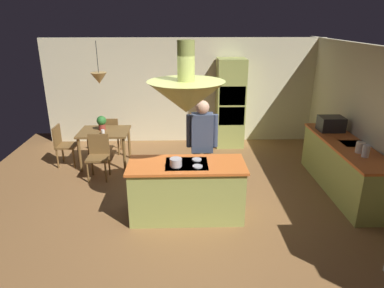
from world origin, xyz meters
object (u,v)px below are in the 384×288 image
(oven_tower, at_px, (230,103))
(chair_facing_island, at_px, (98,153))
(microwave_on_counter, at_px, (331,124))
(person_at_island, at_px, (202,143))
(canister_flour, at_px, (366,151))
(cup_on_table, at_px, (103,132))
(canister_sugar, at_px, (360,147))
(chair_at_corner, at_px, (63,143))
(potted_plant_on_table, at_px, (102,122))
(kitchen_island, at_px, (187,190))
(chair_by_back_wall, at_px, (111,133))
(cooking_pot_on_cooktop, at_px, (176,162))
(dining_table, at_px, (104,136))

(oven_tower, xyz_separation_m, chair_facing_island, (-2.80, -1.77, -0.55))
(chair_facing_island, relative_size, microwave_on_counter, 1.89)
(person_at_island, bearing_deg, chair_facing_island, 157.36)
(person_at_island, bearing_deg, oven_tower, 72.26)
(person_at_island, relative_size, canister_flour, 8.63)
(cup_on_table, bearing_deg, canister_sugar, -18.73)
(oven_tower, bearing_deg, cup_on_table, -154.11)
(chair_at_corner, xyz_separation_m, potted_plant_on_table, (0.84, 0.08, 0.42))
(person_at_island, bearing_deg, kitchen_island, -112.60)
(kitchen_island, bearing_deg, potted_plant_on_table, 128.77)
(chair_by_back_wall, relative_size, microwave_on_counter, 1.89)
(oven_tower, xyz_separation_m, chair_by_back_wall, (-2.80, -0.52, -0.55))
(chair_facing_island, distance_m, canister_sugar, 4.70)
(kitchen_island, distance_m, cup_on_table, 2.55)
(chair_by_back_wall, relative_size, cup_on_table, 9.67)
(chair_by_back_wall, bearing_deg, potted_plant_on_table, 84.51)
(chair_facing_island, bearing_deg, chair_at_corner, 144.79)
(chair_facing_island, xyz_separation_m, microwave_on_counter, (4.54, 0.06, 0.54))
(kitchen_island, distance_m, person_at_island, 0.89)
(person_at_island, relative_size, cup_on_table, 19.21)
(oven_tower, height_order, person_at_island, oven_tower)
(oven_tower, distance_m, potted_plant_on_table, 3.05)
(person_at_island, bearing_deg, chair_by_back_wall, 133.49)
(chair_at_corner, bearing_deg, chair_facing_island, -125.21)
(oven_tower, height_order, canister_flour, oven_tower)
(chair_facing_island, relative_size, potted_plant_on_table, 2.90)
(potted_plant_on_table, height_order, cup_on_table, potted_plant_on_table)
(potted_plant_on_table, bearing_deg, chair_facing_island, -85.77)
(chair_at_corner, relative_size, canister_flour, 4.34)
(canister_sugar, height_order, cooking_pot_on_cooktop, canister_sugar)
(oven_tower, bearing_deg, kitchen_island, -108.74)
(chair_facing_island, bearing_deg, canister_sugar, -13.69)
(cooking_pot_on_cooktop, bearing_deg, kitchen_island, 39.09)
(kitchen_island, xyz_separation_m, canister_flour, (2.84, 0.19, 0.55))
(kitchen_island, bearing_deg, oven_tower, 71.26)
(potted_plant_on_table, xyz_separation_m, cup_on_table, (0.08, -0.29, -0.12))
(dining_table, bearing_deg, chair_at_corner, -180.00)
(canister_sugar, height_order, microwave_on_counter, microwave_on_counter)
(kitchen_island, distance_m, cooking_pot_on_cooktop, 0.57)
(chair_facing_island, relative_size, cooking_pot_on_cooktop, 4.83)
(person_at_island, distance_m, canister_sugar, 2.58)
(potted_plant_on_table, height_order, microwave_on_counter, microwave_on_counter)
(dining_table, bearing_deg, cup_on_table, -82.86)
(kitchen_island, xyz_separation_m, canister_sugar, (2.84, 0.37, 0.54))
(cooking_pot_on_cooktop, bearing_deg, canister_flour, 6.02)
(chair_at_corner, relative_size, microwave_on_counter, 1.89)
(chair_facing_island, bearing_deg, chair_by_back_wall, 90.00)
(chair_by_back_wall, xyz_separation_m, canister_sugar, (4.54, -2.36, 0.49))
(chair_at_corner, height_order, canister_flour, canister_flour)
(dining_table, height_order, person_at_island, person_at_island)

